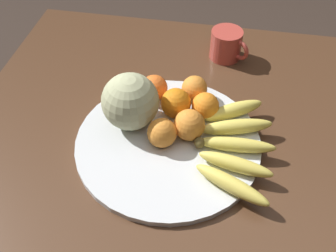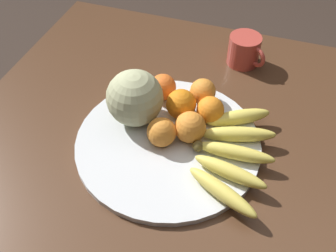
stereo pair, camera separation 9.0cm
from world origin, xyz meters
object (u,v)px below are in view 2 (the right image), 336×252
at_px(orange_top_small, 162,132).
at_px(orange_back_right, 203,91).
at_px(fruit_bowl, 168,142).
at_px(orange_front_left, 211,110).
at_px(banana_bunch, 233,151).
at_px(produce_tag, 169,120).
at_px(kitchen_table, 195,177).
at_px(orange_mid_center, 163,87).
at_px(orange_front_right, 190,127).
at_px(orange_back_left, 181,104).
at_px(melon, 135,98).
at_px(ceramic_mug, 245,50).

bearing_deg(orange_top_small, orange_back_right, 72.42).
xyz_separation_m(fruit_bowl, orange_front_left, (0.08, 0.10, 0.04)).
distance_m(banana_bunch, orange_front_left, 0.13).
xyz_separation_m(fruit_bowl, produce_tag, (-0.02, 0.06, 0.01)).
height_order(kitchen_table, orange_back_right, orange_back_right).
bearing_deg(orange_mid_center, orange_top_small, -72.07).
distance_m(fruit_bowl, orange_front_right, 0.07).
bearing_deg(orange_back_left, orange_mid_center, 142.23).
height_order(orange_front_left, orange_front_right, orange_front_right).
distance_m(orange_front_left, orange_back_right, 0.07).
distance_m(orange_front_right, produce_tag, 0.08).
relative_size(melon, orange_back_right, 2.07).
height_order(orange_back_left, orange_back_right, orange_back_left).
relative_size(orange_front_left, orange_top_small, 0.98).
height_order(orange_mid_center, produce_tag, orange_mid_center).
bearing_deg(orange_mid_center, fruit_bowl, -66.58).
bearing_deg(orange_front_left, ceramic_mug, 83.57).
height_order(orange_mid_center, ceramic_mug, ceramic_mug).
relative_size(orange_front_right, orange_back_right, 1.12).
xyz_separation_m(orange_back_left, produce_tag, (-0.02, -0.03, -0.04)).
relative_size(kitchen_table, orange_front_left, 17.78).
height_order(fruit_bowl, ceramic_mug, ceramic_mug).
bearing_deg(ceramic_mug, orange_mid_center, -125.92).
relative_size(fruit_bowl, orange_back_left, 5.86).
distance_m(banana_bunch, orange_front_right, 0.11).
xyz_separation_m(banana_bunch, ceramic_mug, (-0.05, 0.38, 0.01)).
xyz_separation_m(banana_bunch, orange_back_left, (-0.15, 0.09, 0.02)).
bearing_deg(kitchen_table, orange_front_left, 89.58).
xyz_separation_m(orange_front_left, ceramic_mug, (0.03, 0.28, -0.01)).
bearing_deg(melon, orange_back_right, 39.21).
xyz_separation_m(orange_front_left, orange_back_left, (-0.07, -0.01, 0.00)).
bearing_deg(orange_back_left, produce_tag, -127.99).
distance_m(fruit_bowl, ceramic_mug, 0.39).
bearing_deg(ceramic_mug, melon, -122.04).
bearing_deg(fruit_bowl, banana_bunch, 0.46).
relative_size(orange_front_left, orange_back_right, 1.02).
bearing_deg(kitchen_table, orange_front_right, 131.60).
bearing_deg(melon, orange_front_left, 16.92).
relative_size(melon, ceramic_mug, 1.20).
height_order(fruit_bowl, banana_bunch, banana_bunch).
relative_size(orange_front_right, ceramic_mug, 0.65).
bearing_deg(produce_tag, kitchen_table, -39.52).
relative_size(fruit_bowl, banana_bunch, 1.32).
height_order(orange_front_right, produce_tag, orange_front_right).
bearing_deg(produce_tag, orange_back_right, 55.56).
bearing_deg(orange_mid_center, orange_back_right, 9.57).
xyz_separation_m(melon, orange_back_right, (0.14, 0.11, -0.04)).
xyz_separation_m(orange_top_small, produce_tag, (-0.01, 0.07, -0.03)).
relative_size(kitchen_table, ceramic_mug, 10.45).
xyz_separation_m(kitchen_table, orange_front_left, (0.00, 0.11, 0.14)).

